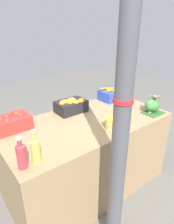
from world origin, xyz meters
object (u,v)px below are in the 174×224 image
at_px(juice_bottle_golden, 35,149).
at_px(pickle_jar, 111,124).
at_px(support_pole, 123,106).
at_px(apple_crate, 12,121).
at_px(sparrow_bird, 156,97).
at_px(carrot_crate, 112,94).
at_px(juice_bottle_ruby, 21,155).
at_px(orange_crate, 71,105).
at_px(broccoli_pile, 152,106).

relative_size(juice_bottle_golden, pickle_jar, 2.15).
distance_m(juice_bottle_golden, pickle_jar, 0.78).
xyz_separation_m(support_pole, apple_crate, (-0.40, 1.00, -0.38)).
bearing_deg(sparrow_bird, carrot_crate, 169.14).
xyz_separation_m(apple_crate, juice_bottle_ruby, (-0.14, -0.60, 0.02)).
height_order(support_pole, carrot_crate, support_pole).
bearing_deg(carrot_crate, apple_crate, 179.82).
bearing_deg(juice_bottle_ruby, orange_crate, 36.45).
bearing_deg(juice_bottle_ruby, apple_crate, 76.86).
relative_size(apple_crate, orange_crate, 1.00).
bearing_deg(orange_crate, pickle_jar, -82.14).
bearing_deg(broccoli_pile, juice_bottle_ruby, -179.21).
bearing_deg(sparrow_bird, support_pole, -84.91).
relative_size(orange_crate, juice_bottle_ruby, 1.37).
xyz_separation_m(orange_crate, broccoli_pile, (0.70, -0.57, 0.00)).
height_order(orange_crate, pickle_jar, orange_crate).
height_order(juice_bottle_ruby, juice_bottle_golden, juice_bottle_golden).
xyz_separation_m(orange_crate, juice_bottle_ruby, (-0.80, -0.59, 0.02)).
height_order(support_pole, pickle_jar, support_pole).
height_order(carrot_crate, juice_bottle_ruby, juice_bottle_ruby).
height_order(apple_crate, sparrow_bird, sparrow_bird).
distance_m(carrot_crate, juice_bottle_ruby, 1.56).
relative_size(apple_crate, broccoli_pile, 1.52).
distance_m(broccoli_pile, sparrow_bird, 0.11).
bearing_deg(apple_crate, support_pole, -68.20).
bearing_deg(pickle_jar, broccoli_pile, -0.24).
distance_m(orange_crate, sparrow_bird, 0.93).
distance_m(apple_crate, juice_bottle_ruby, 0.61).
xyz_separation_m(support_pole, orange_crate, (0.26, 0.99, -0.38)).
distance_m(support_pole, carrot_crate, 1.40).
bearing_deg(juice_bottle_ruby, support_pole, -36.52).
height_order(carrot_crate, sparrow_bird, sparrow_bird).
xyz_separation_m(orange_crate, juice_bottle_golden, (-0.70, -0.59, 0.03)).
relative_size(apple_crate, juice_bottle_golden, 1.28).
bearing_deg(support_pole, juice_bottle_ruby, 143.48).
relative_size(orange_crate, sparrow_bird, 2.51).
bearing_deg(support_pole, apple_crate, 111.80).
distance_m(carrot_crate, broccoli_pile, 0.58).
relative_size(pickle_jar, sparrow_bird, 0.91).
xyz_separation_m(juice_bottle_ruby, sparrow_bird, (1.51, -0.00, 0.09)).
xyz_separation_m(apple_crate, pickle_jar, (0.74, -0.57, -0.02)).
distance_m(apple_crate, orange_crate, 0.66).
relative_size(carrot_crate, juice_bottle_ruby, 1.37).
xyz_separation_m(support_pole, carrot_crate, (0.91, 0.99, -0.39)).
bearing_deg(sparrow_bird, pickle_jar, -109.31).
relative_size(orange_crate, pickle_jar, 2.76).
relative_size(juice_bottle_ruby, juice_bottle_golden, 0.94).
bearing_deg(broccoli_pile, pickle_jar, 179.76).
xyz_separation_m(carrot_crate, sparrow_bird, (0.06, -0.60, 0.12)).
height_order(support_pole, sparrow_bird, support_pole).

